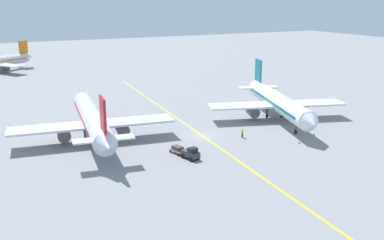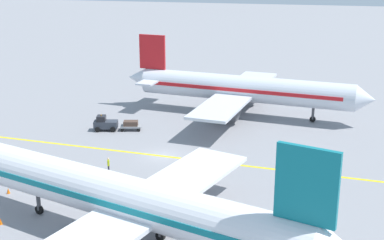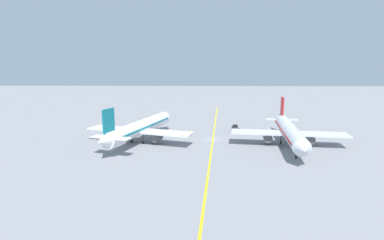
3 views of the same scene
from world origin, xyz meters
name	(u,v)px [view 1 (image 1 of 3)]	position (x,y,z in m)	size (l,w,h in m)	color
ground_plane	(202,136)	(0.00, 0.00, 0.00)	(400.00, 400.00, 0.00)	gray
apron_yellow_centreline	(202,136)	(0.00, 0.00, 0.00)	(0.40, 120.00, 0.01)	yellow
airplane_at_gate	(93,120)	(-18.33, 6.08, 3.71)	(28.43, 35.52, 10.60)	silver
airplane_adjacent_stand	(278,102)	(18.94, 3.07, 3.71)	(28.28, 34.75, 10.60)	white
baggage_tug_dark	(191,153)	(-7.22, -9.85, 0.90)	(2.33, 3.27, 2.11)	#333842
baggage_cart_trailing	(178,149)	(-8.01, -6.65, 0.76)	(1.98, 2.86, 1.24)	gray
ground_crew_worker	(242,133)	(5.95, -4.09, 0.91)	(0.55, 0.34, 1.68)	#23232D
traffic_cone_near_nose	(314,134)	(18.42, -8.74, 0.28)	(0.32, 0.32, 0.55)	orange
traffic_cone_mid_apron	(299,142)	(12.80, -11.47, 0.28)	(0.32, 0.32, 0.55)	orange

